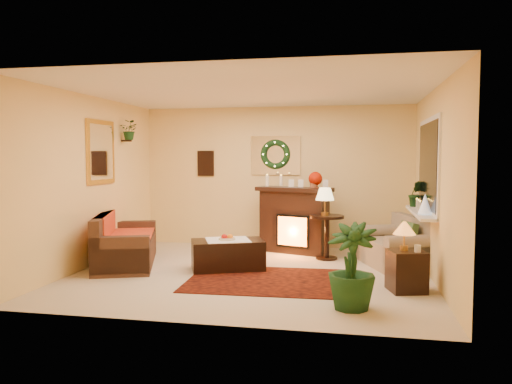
% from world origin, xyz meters
% --- Properties ---
extents(floor, '(5.00, 5.00, 0.00)m').
position_xyz_m(floor, '(0.00, 0.00, 0.00)').
color(floor, beige).
rests_on(floor, ground).
extents(ceiling, '(5.00, 5.00, 0.00)m').
position_xyz_m(ceiling, '(0.00, 0.00, 2.60)').
color(ceiling, white).
rests_on(ceiling, ground).
extents(wall_back, '(5.00, 5.00, 0.00)m').
position_xyz_m(wall_back, '(0.00, 2.25, 1.30)').
color(wall_back, '#EFD88C').
rests_on(wall_back, ground).
extents(wall_front, '(5.00, 5.00, 0.00)m').
position_xyz_m(wall_front, '(0.00, -2.25, 1.30)').
color(wall_front, '#EFD88C').
rests_on(wall_front, ground).
extents(wall_left, '(4.50, 4.50, 0.00)m').
position_xyz_m(wall_left, '(-2.50, 0.00, 1.30)').
color(wall_left, '#EFD88C').
rests_on(wall_left, ground).
extents(wall_right, '(4.50, 4.50, 0.00)m').
position_xyz_m(wall_right, '(2.50, 0.00, 1.30)').
color(wall_right, '#EFD88C').
rests_on(wall_right, ground).
extents(area_rug, '(2.18, 1.68, 0.01)m').
position_xyz_m(area_rug, '(0.29, -0.39, 0.01)').
color(area_rug, '#5E0D06').
rests_on(area_rug, floor).
extents(sofa, '(1.39, 2.02, 0.80)m').
position_xyz_m(sofa, '(-2.04, 0.23, 0.43)').
color(sofa, '#483724').
rests_on(sofa, floor).
extents(red_throw, '(0.75, 1.22, 0.02)m').
position_xyz_m(red_throw, '(-2.08, 0.40, 0.46)').
color(red_throw, '#B61811').
rests_on(red_throw, sofa).
extents(fireplace, '(1.23, 0.73, 1.08)m').
position_xyz_m(fireplace, '(0.42, 1.67, 0.55)').
color(fireplace, black).
rests_on(fireplace, floor).
extents(poinsettia, '(0.24, 0.24, 0.24)m').
position_xyz_m(poinsettia, '(0.78, 1.65, 1.30)').
color(poinsettia, '#AA1600').
rests_on(poinsettia, fireplace).
extents(mantel_candle_a, '(0.06, 0.06, 0.19)m').
position_xyz_m(mantel_candle_a, '(-0.05, 1.61, 1.26)').
color(mantel_candle_a, white).
rests_on(mantel_candle_a, fireplace).
extents(mantel_candle_b, '(0.06, 0.06, 0.18)m').
position_xyz_m(mantel_candle_b, '(0.19, 1.67, 1.26)').
color(mantel_candle_b, silver).
rests_on(mantel_candle_b, fireplace).
extents(mantel_mirror, '(0.92, 0.02, 0.72)m').
position_xyz_m(mantel_mirror, '(0.00, 2.23, 1.70)').
color(mantel_mirror, white).
rests_on(mantel_mirror, wall_back).
extents(wreath, '(0.55, 0.11, 0.55)m').
position_xyz_m(wreath, '(0.00, 2.19, 1.72)').
color(wreath, '#194719').
rests_on(wreath, wall_back).
extents(wall_art, '(0.32, 0.03, 0.48)m').
position_xyz_m(wall_art, '(-1.35, 2.23, 1.55)').
color(wall_art, '#381E11').
rests_on(wall_art, wall_back).
extents(gold_mirror, '(0.03, 0.84, 1.00)m').
position_xyz_m(gold_mirror, '(-2.48, 0.30, 1.75)').
color(gold_mirror, gold).
rests_on(gold_mirror, wall_left).
extents(hanging_plant, '(0.33, 0.28, 0.36)m').
position_xyz_m(hanging_plant, '(-2.34, 1.05, 1.97)').
color(hanging_plant, '#194719').
rests_on(hanging_plant, wall_left).
extents(loveseat, '(1.17, 1.50, 0.76)m').
position_xyz_m(loveseat, '(2.06, 0.86, 0.42)').
color(loveseat, '#8B7B56').
rests_on(loveseat, floor).
extents(window_frame, '(0.03, 1.86, 1.36)m').
position_xyz_m(window_frame, '(2.48, 0.55, 1.55)').
color(window_frame, white).
rests_on(window_frame, wall_right).
extents(window_glass, '(0.02, 1.70, 1.22)m').
position_xyz_m(window_glass, '(2.47, 0.55, 1.55)').
color(window_glass, black).
rests_on(window_glass, wall_right).
extents(window_sill, '(0.22, 1.86, 0.04)m').
position_xyz_m(window_sill, '(2.38, 0.55, 0.87)').
color(window_sill, white).
rests_on(window_sill, wall_right).
extents(mini_tree, '(0.18, 0.18, 0.27)m').
position_xyz_m(mini_tree, '(2.39, 0.11, 1.04)').
color(mini_tree, silver).
rests_on(mini_tree, window_sill).
extents(sill_plant, '(0.29, 0.24, 0.54)m').
position_xyz_m(sill_plant, '(2.40, 1.23, 1.08)').
color(sill_plant, '#193A1B').
rests_on(sill_plant, window_sill).
extents(side_table_round, '(0.71, 0.71, 0.72)m').
position_xyz_m(side_table_round, '(1.01, 1.21, 0.33)').
color(side_table_round, '#31180A').
rests_on(side_table_round, floor).
extents(lamp_cream, '(0.30, 0.30, 0.46)m').
position_xyz_m(lamp_cream, '(0.98, 1.19, 0.88)').
color(lamp_cream, '#FFE699').
rests_on(lamp_cream, side_table_round).
extents(end_table_square, '(0.51, 0.51, 0.51)m').
position_xyz_m(end_table_square, '(2.09, -0.58, 0.27)').
color(end_table_square, '#4A2915').
rests_on(end_table_square, floor).
extents(lamp_tiffany, '(0.28, 0.28, 0.41)m').
position_xyz_m(lamp_tiffany, '(2.06, -0.55, 0.74)').
color(lamp_tiffany, orange).
rests_on(lamp_tiffany, end_table_square).
extents(coffee_table, '(1.19, 0.93, 0.44)m').
position_xyz_m(coffee_table, '(-0.39, 0.16, 0.21)').
color(coffee_table, black).
rests_on(coffee_table, floor).
extents(fruit_bowl, '(0.25, 0.25, 0.06)m').
position_xyz_m(fruit_bowl, '(-0.39, 0.13, 0.45)').
color(fruit_bowl, beige).
rests_on(fruit_bowl, coffee_table).
extents(floor_palm, '(1.88, 1.88, 2.86)m').
position_xyz_m(floor_palm, '(1.42, -1.44, 0.45)').
color(floor_palm, '#1C4E1B').
rests_on(floor_palm, floor).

